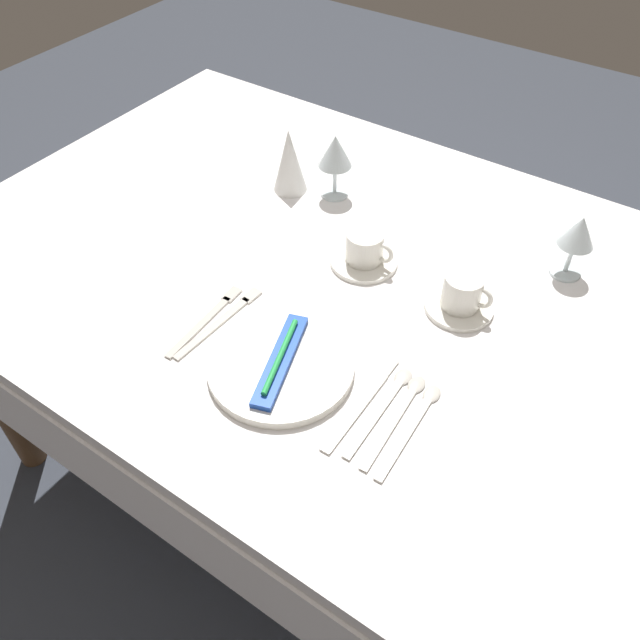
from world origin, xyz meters
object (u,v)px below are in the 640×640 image
at_px(dinner_knife, 360,406).
at_px(coffee_cup_left, 365,247).
at_px(dinner_plate, 281,366).
at_px(fork_outer, 223,320).
at_px(toothbrush_package, 280,359).
at_px(wine_glass_centre, 578,234).
at_px(spoon_soup, 387,400).
at_px(coffee_cup_right, 463,291).
at_px(fork_inner, 208,318).
at_px(spoon_tea, 416,419).
at_px(spoon_dessert, 401,409).
at_px(napkin_folded, 289,161).
at_px(wine_glass_left, 335,154).

bearing_deg(dinner_knife, coffee_cup_left, 120.23).
xyz_separation_m(dinner_plate, fork_outer, (-0.16, 0.03, -0.01)).
height_order(toothbrush_package, wine_glass_centre, wine_glass_centre).
xyz_separation_m(spoon_soup, coffee_cup_right, (0.00, 0.27, 0.04)).
distance_m(fork_inner, spoon_tea, 0.43).
relative_size(spoon_dessert, napkin_folded, 1.42).
height_order(spoon_tea, coffee_cup_right, coffee_cup_right).
height_order(spoon_tea, coffee_cup_left, coffee_cup_left).
distance_m(dinner_plate, coffee_cup_left, 0.32).
bearing_deg(fork_outer, toothbrush_package, -11.92).
distance_m(dinner_plate, wine_glass_left, 0.54).
distance_m(fork_inner, spoon_soup, 0.37).
height_order(fork_outer, coffee_cup_left, coffee_cup_left).
xyz_separation_m(fork_outer, fork_inner, (-0.03, -0.01, 0.00)).
xyz_separation_m(fork_outer, wine_glass_left, (-0.05, 0.46, 0.10)).
relative_size(toothbrush_package, spoon_tea, 0.99).
relative_size(dinner_plate, coffee_cup_right, 2.64).
bearing_deg(dinner_knife, coffee_cup_right, 83.31).
height_order(spoon_soup, wine_glass_left, wine_glass_left).
relative_size(dinner_plate, fork_outer, 1.14).
distance_m(dinner_plate, dinner_knife, 0.16).
bearing_deg(napkin_folded, dinner_knife, -43.73).
xyz_separation_m(toothbrush_package, spoon_soup, (0.19, 0.04, -0.02)).
bearing_deg(napkin_folded, fork_outer, -70.57).
bearing_deg(spoon_soup, wine_glass_left, 131.54).
height_order(dinner_plate, toothbrush_package, toothbrush_package).
xyz_separation_m(dinner_plate, napkin_folded, (-0.31, 0.45, 0.07)).
height_order(toothbrush_package, fork_outer, toothbrush_package).
height_order(toothbrush_package, spoon_dessert, toothbrush_package).
xyz_separation_m(toothbrush_package, coffee_cup_left, (-0.03, 0.32, 0.02)).
height_order(spoon_soup, napkin_folded, napkin_folded).
relative_size(toothbrush_package, spoon_dessert, 0.99).
distance_m(fork_inner, coffee_cup_left, 0.34).
distance_m(wine_glass_left, napkin_folded, 0.11).
xyz_separation_m(dinner_knife, spoon_tea, (0.09, 0.03, 0.00)).
height_order(fork_outer, wine_glass_centre, wine_glass_centre).
xyz_separation_m(dinner_plate, dinner_knife, (0.16, 0.01, -0.01)).
height_order(fork_outer, spoon_dessert, spoon_dessert).
bearing_deg(fork_outer, wine_glass_left, 96.32).
relative_size(coffee_cup_right, napkin_folded, 0.64).
bearing_deg(wine_glass_centre, napkin_folded, -173.54).
distance_m(dinner_knife, wine_glass_left, 0.61).
height_order(dinner_plate, fork_inner, dinner_plate).
height_order(fork_outer, napkin_folded, napkin_folded).
xyz_separation_m(fork_outer, coffee_cup_left, (0.13, 0.29, 0.04)).
relative_size(coffee_cup_left, napkin_folded, 0.65).
distance_m(fork_outer, spoon_dessert, 0.37).
distance_m(spoon_tea, napkin_folded, 0.69).
height_order(spoon_tea, napkin_folded, napkin_folded).
relative_size(dinner_knife, spoon_soup, 1.06).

